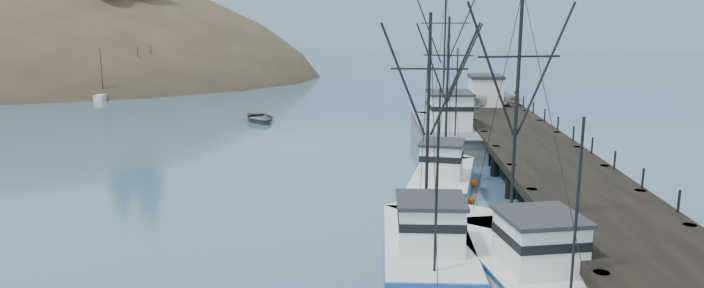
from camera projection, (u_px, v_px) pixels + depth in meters
The scene contains 12 objects.
ground at pixel (282, 273), 25.70m from camera, with size 400.00×400.00×0.00m, color #304F6A.
pier at pixel (536, 151), 40.31m from camera, with size 6.00×44.00×2.00m.
distant_ridge at pixel (402, 46), 191.32m from camera, with size 360.00×40.00×26.00m, color #9EB2C6.
distant_ridge_far at pixel (250, 43), 208.36m from camera, with size 180.00×25.00×18.00m, color silver.
moored_sailboats at pixel (107, 91), 81.76m from camera, with size 19.18×15.78×6.35m.
trawler_near at pixel (519, 261), 24.74m from camera, with size 5.66×11.62×11.66m.
trawler_mid at pixel (427, 244), 26.59m from camera, with size 3.68×10.78×10.81m.
trawler_far at pixel (443, 177), 37.28m from camera, with size 4.79×10.24×10.56m.
work_vessel at pixel (445, 131), 49.61m from camera, with size 4.91×14.83×12.51m.
pier_shed at pixel (485, 90), 57.56m from camera, with size 3.00×3.20×2.80m.
pickup_truck at pixel (490, 96), 57.67m from camera, with size 2.76×5.98×1.66m, color silver.
motorboat at pixel (260, 121), 60.96m from camera, with size 3.65×5.11×1.06m, color #535A5D.
Camera 1 is at (4.05, -23.87, 10.50)m, focal length 32.00 mm.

